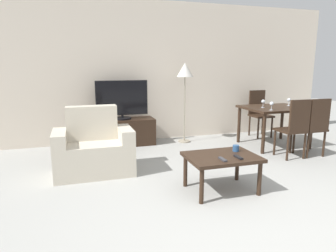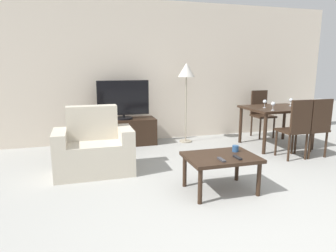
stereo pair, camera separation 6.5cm
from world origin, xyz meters
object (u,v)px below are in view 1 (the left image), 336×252
Objects in this scene: dining_chair_near_right at (314,125)px; floor_lamp at (185,74)px; armchair at (94,150)px; wine_glass_right at (272,104)px; remote_primary at (238,157)px; cup_white_near at (236,148)px; remote_secondary at (223,159)px; wine_glass_center at (263,102)px; tv at (122,100)px; coffee_table at (222,160)px; tv_stand at (123,132)px; dining_chair_near at (294,126)px; dining_table at (275,112)px; wine_glass_left at (289,100)px; dining_chair_far at (259,111)px.

floor_lamp is (-1.69, 1.53, 0.78)m from dining_chair_near_right.
armchair is 3.04m from wine_glass_right.
cup_white_near reaches higher than remote_primary.
remote_primary is at bearing 3.91° from remote_secondary.
wine_glass_center is at bearing 80.70° from wine_glass_right.
tv is at bearing 105.20° from remote_secondary.
remote_primary is (0.13, -0.15, 0.07)m from coffee_table.
remote_primary is at bearing -70.59° from tv_stand.
tv_stand is 1.22× the size of dining_chair_near.
floor_lamp reaches higher than coffee_table.
armchair is 3.51m from dining_chair_near_right.
armchair is at bearing -171.13° from dining_table.
wine_glass_right is at bearing 41.07° from cup_white_near.
wine_glass_center is (2.42, -0.88, 0.59)m from tv_stand.
tv is at bearing 165.06° from wine_glass_left.
cup_white_near is at bearing 23.49° from coffee_table.
dining_table is at bearing 39.98° from coffee_table.
remote_secondary is 2.22m from wine_glass_right.
wine_glass_right is (1.33, 1.16, 0.35)m from cup_white_near.
tv is 12.35× the size of cup_white_near.
tv is 2.90m from dining_chair_far.
floor_lamp is at bearing 130.31° from dining_chair_near.
tv is at bearing 146.38° from dining_chair_near.
dining_table is at bearing 104.05° from dining_chair_near_right.
wine_glass_right is (1.66, 1.43, 0.38)m from remote_secondary.
cup_white_near is 2.55m from wine_glass_left.
coffee_table is at bearing -131.47° from dining_chair_far.
tv_stand is 3.00m from dining_chair_near.
dining_chair_near_right reaches higher than coffee_table.
wine_glass_left is at bearing 36.42° from coffee_table.
wine_glass_center is (1.50, 1.74, 0.38)m from remote_primary.
dining_chair_far reaches higher than wine_glass_right.
dining_chair_far is (0.39, 1.55, 0.00)m from dining_chair_near.
tv_stand is at bearing 66.09° from armchair.
tv_stand is 2.78m from remote_primary.
dining_chair_near is 12.49× the size of cup_white_near.
remote_secondary is at bearing -139.83° from cup_white_near.
cup_white_near is at bearing 40.17° from remote_secondary.
dining_chair_near reaches higher than wine_glass_right.
remote_secondary is (0.71, -2.63, -0.41)m from tv.
cup_white_near is (-1.84, -2.25, -0.05)m from dining_chair_far.
armchair is 1.09× the size of dining_chair_near_right.
dining_chair_far is 6.44× the size of remote_secondary.
cup_white_near is (0.25, 0.11, 0.09)m from coffee_table.
remote_primary is (-1.95, -0.96, -0.08)m from dining_chair_near_right.
tv reaches higher than remote_secondary.
cup_white_near reaches higher than tv_stand.
remote_secondary is (1.33, -1.23, 0.12)m from armchair.
dining_chair_near and dining_chair_far have the same top height.
wine_glass_left is at bearing -14.94° from tv.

